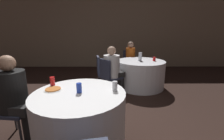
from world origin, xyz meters
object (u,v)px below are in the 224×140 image
chair_far_west (102,69)px  person_black_shirt (17,98)px  table_near (80,118)px  chair_far_north (129,61)px  chair_near_west (7,104)px  soda_can_blue (79,88)px  bottle_far (140,57)px  table_far (140,74)px  pizza_plate_near (53,89)px  soda_can_red (52,81)px  chair_far_southwest (108,74)px  person_orange_shirt (131,60)px  soda_can_silver (115,86)px  person_white_shirt (114,70)px

chair_far_west → person_black_shirt: person_black_shirt is taller
table_near → chair_far_north: (1.02, 3.19, 0.16)m
chair_near_west → soda_can_blue: size_ratio=7.14×
bottle_far → table_far: bearing=4.7°
pizza_plate_near → soda_can_red: 0.19m
chair_far_north → bottle_far: bearing=88.8°
chair_far_north → table_far: bearing=90.0°
bottle_far → chair_near_west: bearing=-136.3°
chair_near_west → chair_far_southwest: size_ratio=1.00×
person_black_shirt → pizza_plate_near: person_black_shirt is taller
soda_can_red → soda_can_blue: bearing=-31.9°
person_orange_shirt → soda_can_silver: size_ratio=9.57×
chair_far_southwest → person_white_shirt: 0.17m
person_orange_shirt → chair_far_west: bearing=39.5°
chair_near_west → soda_can_blue: chair_near_west is taller
chair_far_southwest → chair_far_north: same height
pizza_plate_near → soda_can_blue: bearing=-14.6°
soda_can_silver → chair_near_west: bearing=178.8°
bottle_far → soda_can_blue: bearing=-118.3°
chair_near_west → soda_can_red: (0.56, 0.17, 0.26)m
chair_far_west → bottle_far: (1.01, 0.16, 0.31)m
person_orange_shirt → soda_can_silver: 3.03m
chair_far_southwest → chair_far_north: size_ratio=1.00×
person_white_shirt → table_far: bearing=90.0°
chair_near_west → soda_can_red: chair_near_west is taller
soda_can_silver → pizza_plate_near: bearing=178.2°
person_black_shirt → soda_can_blue: 0.87m
chair_far_southwest → soda_can_red: (-0.77, -1.28, 0.26)m
table_far → soda_can_red: size_ratio=10.42×
soda_can_red → chair_far_west: bearing=71.4°
table_far → person_black_shirt: 2.91m
chair_far_north → soda_can_blue: size_ratio=7.14×
table_far → person_orange_shirt: bearing=99.6°
chair_near_west → bottle_far: 3.00m
chair_far_southwest → table_far: bearing=90.0°
person_orange_shirt → soda_can_silver: (-0.59, -2.96, 0.20)m
table_far → chair_far_southwest: bearing=-144.5°
chair_far_west → chair_far_southwest: (0.18, -0.45, 0.00)m
chair_far_west → person_orange_shirt: bearing=130.5°
table_near → chair_far_north: chair_far_north is taller
pizza_plate_near → bottle_far: size_ratio=1.04×
chair_far_west → person_black_shirt: size_ratio=0.74×
person_orange_shirt → soda_can_red: person_orange_shirt is taller
chair_far_southwest → soda_can_silver: (0.11, -1.48, 0.26)m
chair_near_west → person_black_shirt: bearing=90.0°
person_white_shirt → soda_can_blue: (-0.46, -1.64, 0.19)m
chair_far_north → person_orange_shirt: (0.03, -0.16, 0.05)m
chair_far_southwest → pizza_plate_near: bearing=-61.1°
chair_far_southwest → soda_can_silver: 1.51m
person_black_shirt → soda_can_blue: bearing=90.1°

